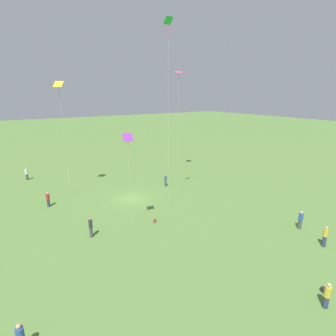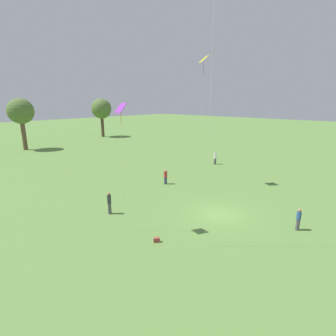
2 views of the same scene
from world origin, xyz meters
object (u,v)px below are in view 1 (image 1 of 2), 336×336
object	(u,v)px
person_5	(48,200)
kite_2	(59,89)
person_1	(166,181)
kite_0	(128,141)
person_0	(300,220)
person_2	(327,295)
person_3	(91,227)
person_6	(325,236)
kite_3	(179,77)
picnic_bag_0	(155,221)
person_7	(27,174)
kite_1	(168,37)
picnic_bag_1	(323,290)

from	to	relation	value
person_5	kite_2	world-z (taller)	kite_2
person_1	kite_0	bearing A→B (deg)	18.76
person_0	person_2	world-z (taller)	person_0
person_5	person_3	bearing A→B (deg)	176.65
person_6	kite_0	world-z (taller)	kite_0
person_1	person_6	size ratio (longest dim) A/B	0.91
kite_0	kite_3	bearing A→B (deg)	96.81
person_0	kite_0	bearing A→B (deg)	15.03
kite_0	picnic_bag_0	world-z (taller)	kite_0
picnic_bag_0	person_7	bearing A→B (deg)	23.12
person_1	kite_2	size ratio (longest dim) A/B	0.12
person_0	kite_3	distance (m)	24.15
person_7	kite_3	world-z (taller)	kite_3
kite_1	picnic_bag_0	world-z (taller)	kite_1
picnic_bag_0	kite_1	bearing A→B (deg)	-57.57
picnic_bag_0	picnic_bag_1	distance (m)	14.69
person_1	kite_0	distance (m)	14.65
picnic_bag_0	person_0	bearing A→B (deg)	-128.11
person_1	person_5	xyz separation A→B (m)	(1.47, 14.58, -0.00)
kite_3	person_2	bearing A→B (deg)	-47.24
person_5	kite_2	bearing A→B (deg)	-64.59
kite_2	kite_3	size ratio (longest dim) A/B	0.89
person_6	kite_0	xyz separation A→B (m)	(10.84, 12.37, 7.49)
person_2	person_5	xyz separation A→B (m)	(24.41, 11.30, -0.00)
person_2	picnic_bag_1	size ratio (longest dim) A/B	5.12
kite_0	person_3	bearing A→B (deg)	-141.51
person_0	picnic_bag_0	xyz separation A→B (m)	(8.47, 10.80, -0.73)
kite_2	picnic_bag_1	size ratio (longest dim) A/B	40.85
person_2	person_0	bearing A→B (deg)	173.99
person_3	picnic_bag_1	world-z (taller)	person_3
person_6	picnic_bag_1	size ratio (longest dim) A/B	5.49
person_2	kite_2	distance (m)	30.67
person_0	person_5	distance (m)	26.23
person_7	person_1	bearing A→B (deg)	-134.59
kite_0	picnic_bag_1	size ratio (longest dim) A/B	27.23
person_3	kite_1	bearing A→B (deg)	-21.02
kite_1	person_6	bearing A→B (deg)	158.22
kite_2	person_6	bearing A→B (deg)	23.40
person_7	picnic_bag_0	distance (m)	23.44
person_0	kite_0	distance (m)	17.42
person_0	person_1	xyz separation A→B (m)	(16.65, 4.39, -0.03)
picnic_bag_1	person_0	bearing A→B (deg)	-49.22
picnic_bag_1	kite_0	bearing A→B (deg)	27.45
person_1	kite_3	distance (m)	14.66
person_3	person_7	distance (m)	21.20
person_5	picnic_bag_1	world-z (taller)	person_5
person_3	person_7	world-z (taller)	person_3
person_3	kite_3	world-z (taller)	kite_3
person_2	person_6	world-z (taller)	person_6
person_2	person_1	bearing A→B (deg)	-143.54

